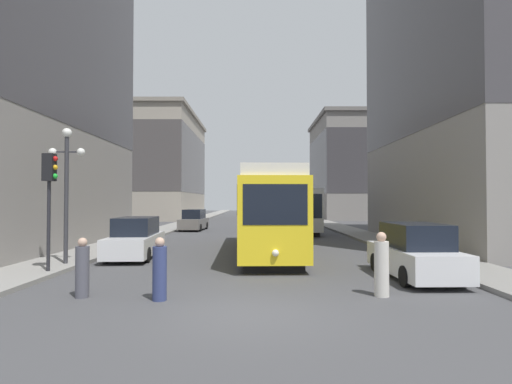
{
  "coord_description": "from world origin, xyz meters",
  "views": [
    {
      "loc": [
        0.1,
        -9.27,
        2.56
      ],
      "look_at": [
        0.18,
        7.59,
        2.94
      ],
      "focal_mm": 28.4,
      "sensor_mm": 36.0,
      "label": 1
    }
  ],
  "objects": [
    {
      "name": "ground_plane",
      "position": [
        0.0,
        0.0,
        0.0
      ],
      "size": [
        200.0,
        200.0,
        0.0
      ],
      "primitive_type": "plane",
      "color": "#424244"
    },
    {
      "name": "building_left_corner",
      "position": [
        -17.12,
        52.04,
        7.94
      ],
      "size": [
        16.52,
        23.11,
        15.5
      ],
      "color": "#A89E8E",
      "rests_on": "ground"
    },
    {
      "name": "pedestrian_crossing_far",
      "position": [
        3.48,
        1.64,
        0.8
      ],
      "size": [
        0.39,
        0.39,
        1.73
      ],
      "rotation": [
        0.0,
        0.0,
        1.78
      ],
      "color": "beige",
      "rests_on": "ground"
    },
    {
      "name": "streetcar",
      "position": [
        0.59,
        11.02,
        2.1
      ],
      "size": [
        2.96,
        13.25,
        3.89
      ],
      "rotation": [
        0.0,
        0.0,
        0.03
      ],
      "color": "black",
      "rests_on": "ground"
    },
    {
      "name": "parked_car_left_near",
      "position": [
        -5.36,
        26.29,
        0.84
      ],
      "size": [
        2.1,
        4.88,
        1.82
      ],
      "rotation": [
        0.0,
        0.0,
        -0.06
      ],
      "color": "black",
      "rests_on": "ground"
    },
    {
      "name": "sidewalk_right",
      "position": [
        7.91,
        40.0,
        0.07
      ],
      "size": [
        2.5,
        120.0,
        0.15
      ],
      "primitive_type": "cube",
      "color": "gray",
      "rests_on": "ground"
    },
    {
      "name": "sidewalk_left",
      "position": [
        -7.91,
        40.0,
        0.07
      ],
      "size": [
        2.5,
        120.0,
        0.15
      ],
      "primitive_type": "cube",
      "color": "gray",
      "rests_on": "ground"
    },
    {
      "name": "building_right_corner",
      "position": [
        15.37,
        15.04,
        13.53
      ],
      "size": [
        13.02,
        17.49,
        26.27
      ],
      "color": "gray",
      "rests_on": "ground"
    },
    {
      "name": "parked_car_right_far",
      "position": [
        5.36,
        4.18,
        0.84
      ],
      "size": [
        1.96,
        4.56,
        1.82
      ],
      "rotation": [
        0.0,
        0.0,
        3.16
      ],
      "color": "black",
      "rests_on": "ground"
    },
    {
      "name": "traffic_light_near_left",
      "position": [
        -7.04,
        4.71,
        3.27
      ],
      "size": [
        0.47,
        0.36,
        4.05
      ],
      "color": "#232328",
      "rests_on": "sidewalk_left"
    },
    {
      "name": "building_right_midblock",
      "position": [
        14.66,
        50.46,
        7.51
      ],
      "size": [
        11.59,
        16.78,
        14.66
      ],
      "color": "gray",
      "rests_on": "ground"
    },
    {
      "name": "parked_car_left_mid",
      "position": [
        -5.36,
        9.14,
        0.84
      ],
      "size": [
        2.11,
        5.08,
        1.82
      ],
      "rotation": [
        0.0,
        0.0,
        0.06
      ],
      "color": "black",
      "rests_on": "ground"
    },
    {
      "name": "pedestrian_crossing_near",
      "position": [
        -4.52,
        1.52,
        0.74
      ],
      "size": [
        0.35,
        0.35,
        1.58
      ],
      "rotation": [
        0.0,
        0.0,
        2.53
      ],
      "color": "#4C4C56",
      "rests_on": "ground"
    },
    {
      "name": "lamp_post_left_near",
      "position": [
        -7.26,
        6.41,
        3.62
      ],
      "size": [
        1.41,
        0.36,
        5.25
      ],
      "color": "#333338",
      "rests_on": "sidewalk_left"
    },
    {
      "name": "transit_bus",
      "position": [
        3.54,
        25.19,
        1.95
      ],
      "size": [
        2.62,
        12.62,
        3.45
      ],
      "rotation": [
        0.0,
        0.0,
        0.0
      ],
      "color": "black",
      "rests_on": "ground"
    },
    {
      "name": "pedestrian_on_sidewalk",
      "position": [
        -2.38,
        1.2,
        0.76
      ],
      "size": [
        0.36,
        0.36,
        1.62
      ],
      "rotation": [
        0.0,
        0.0,
        0.81
      ],
      "color": "navy",
      "rests_on": "ground"
    }
  ]
}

